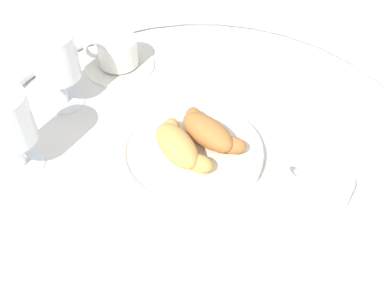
{
  "coord_description": "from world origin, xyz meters",
  "views": [
    {
      "loc": [
        0.31,
        -0.4,
        0.56
      ],
      "look_at": [
        -0.01,
        -0.02,
        0.03
      ],
      "focal_mm": 43.9,
      "sensor_mm": 36.0,
      "label": 1
    }
  ],
  "objects_px": {
    "coffee_cup_far": "(118,55)",
    "sugar_packet": "(321,125)",
    "pastry_plate": "(192,152)",
    "juice_glass_left": "(7,122)",
    "juice_glass_right": "(55,60)",
    "coffee_cup_near": "(321,193)",
    "croissant_large": "(179,145)",
    "croissant_small": "(208,131)"
  },
  "relations": [
    {
      "from": "coffee_cup_far",
      "to": "sugar_packet",
      "type": "distance_m",
      "value": 0.4
    },
    {
      "from": "pastry_plate",
      "to": "sugar_packet",
      "type": "relative_size",
      "value": 4.54
    },
    {
      "from": "pastry_plate",
      "to": "juice_glass_left",
      "type": "distance_m",
      "value": 0.28
    },
    {
      "from": "sugar_packet",
      "to": "juice_glass_right",
      "type": "bearing_deg",
      "value": -108.36
    },
    {
      "from": "juice_glass_left",
      "to": "juice_glass_right",
      "type": "relative_size",
      "value": 1.0
    },
    {
      "from": "coffee_cup_near",
      "to": "coffee_cup_far",
      "type": "height_order",
      "value": "same"
    },
    {
      "from": "juice_glass_left",
      "to": "coffee_cup_near",
      "type": "bearing_deg",
      "value": 30.18
    },
    {
      "from": "coffee_cup_near",
      "to": "croissant_large",
      "type": "bearing_deg",
      "value": -161.35
    },
    {
      "from": "pastry_plate",
      "to": "croissant_small",
      "type": "bearing_deg",
      "value": 73.53
    },
    {
      "from": "croissant_small",
      "to": "pastry_plate",
      "type": "bearing_deg",
      "value": -106.47
    },
    {
      "from": "croissant_small",
      "to": "coffee_cup_near",
      "type": "bearing_deg",
      "value": 5.28
    },
    {
      "from": "pastry_plate",
      "to": "sugar_packet",
      "type": "distance_m",
      "value": 0.23
    },
    {
      "from": "coffee_cup_near",
      "to": "juice_glass_right",
      "type": "relative_size",
      "value": 0.97
    },
    {
      "from": "croissant_small",
      "to": "sugar_packet",
      "type": "xyz_separation_m",
      "value": [
        0.12,
        0.16,
        -0.04
      ]
    },
    {
      "from": "croissant_large",
      "to": "juice_glass_right",
      "type": "bearing_deg",
      "value": -175.58
    },
    {
      "from": "juice_glass_right",
      "to": "sugar_packet",
      "type": "relative_size",
      "value": 2.8
    },
    {
      "from": "coffee_cup_far",
      "to": "juice_glass_left",
      "type": "bearing_deg",
      "value": -76.28
    },
    {
      "from": "croissant_large",
      "to": "juice_glass_left",
      "type": "distance_m",
      "value": 0.25
    },
    {
      "from": "pastry_plate",
      "to": "coffee_cup_far",
      "type": "bearing_deg",
      "value": 160.65
    },
    {
      "from": "coffee_cup_far",
      "to": "juice_glass_right",
      "type": "relative_size",
      "value": 0.97
    },
    {
      "from": "pastry_plate",
      "to": "juice_glass_right",
      "type": "height_order",
      "value": "juice_glass_right"
    },
    {
      "from": "coffee_cup_far",
      "to": "sugar_packet",
      "type": "relative_size",
      "value": 2.72
    },
    {
      "from": "coffee_cup_near",
      "to": "sugar_packet",
      "type": "distance_m",
      "value": 0.17
    },
    {
      "from": "croissant_large",
      "to": "croissant_small",
      "type": "relative_size",
      "value": 0.95
    },
    {
      "from": "pastry_plate",
      "to": "coffee_cup_far",
      "type": "distance_m",
      "value": 0.28
    },
    {
      "from": "croissant_large",
      "to": "juice_glass_left",
      "type": "relative_size",
      "value": 0.93
    },
    {
      "from": "coffee_cup_near",
      "to": "sugar_packet",
      "type": "relative_size",
      "value": 2.72
    },
    {
      "from": "pastry_plate",
      "to": "coffee_cup_near",
      "type": "relative_size",
      "value": 1.67
    },
    {
      "from": "sugar_packet",
      "to": "croissant_small",
      "type": "bearing_deg",
      "value": -85.2
    },
    {
      "from": "pastry_plate",
      "to": "croissant_small",
      "type": "height_order",
      "value": "croissant_small"
    },
    {
      "from": "croissant_small",
      "to": "coffee_cup_far",
      "type": "bearing_deg",
      "value": 166.97
    },
    {
      "from": "croissant_small",
      "to": "coffee_cup_near",
      "type": "distance_m",
      "value": 0.19
    },
    {
      "from": "coffee_cup_far",
      "to": "juice_glass_right",
      "type": "xyz_separation_m",
      "value": [
        0.0,
        -0.13,
        0.07
      ]
    },
    {
      "from": "croissant_large",
      "to": "sugar_packet",
      "type": "height_order",
      "value": "croissant_large"
    },
    {
      "from": "pastry_plate",
      "to": "croissant_small",
      "type": "distance_m",
      "value": 0.04
    },
    {
      "from": "sugar_packet",
      "to": "croissant_large",
      "type": "bearing_deg",
      "value": -81.28
    },
    {
      "from": "juice_glass_left",
      "to": "sugar_packet",
      "type": "distance_m",
      "value": 0.5
    },
    {
      "from": "pastry_plate",
      "to": "juice_glass_left",
      "type": "bearing_deg",
      "value": -136.79
    },
    {
      "from": "croissant_large",
      "to": "sugar_packet",
      "type": "distance_m",
      "value": 0.26
    },
    {
      "from": "croissant_large",
      "to": "sugar_packet",
      "type": "xyz_separation_m",
      "value": [
        0.13,
        0.22,
        -0.04
      ]
    },
    {
      "from": "juice_glass_left",
      "to": "croissant_large",
      "type": "bearing_deg",
      "value": 40.44
    },
    {
      "from": "pastry_plate",
      "to": "juice_glass_right",
      "type": "xyz_separation_m",
      "value": [
        -0.26,
        -0.04,
        0.08
      ]
    }
  ]
}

